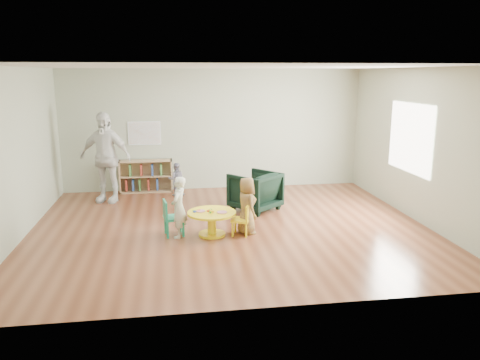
{
  "coord_description": "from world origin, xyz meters",
  "views": [
    {
      "loc": [
        -1.0,
        -7.93,
        2.69
      ],
      "look_at": [
        0.13,
        -0.3,
        0.93
      ],
      "focal_mm": 35.0,
      "sensor_mm": 36.0,
      "label": 1
    }
  ],
  "objects": [
    {
      "name": "room",
      "position": [
        0.01,
        0.0,
        1.89
      ],
      "size": [
        7.1,
        7.0,
        2.8
      ],
      "color": "brown",
      "rests_on": "ground"
    },
    {
      "name": "kid_chair_right",
      "position": [
        0.16,
        -0.45,
        0.29
      ],
      "size": [
        0.37,
        0.37,
        0.54
      ],
      "rotation": [
        0.0,
        0.0,
        1.23
      ],
      "color": "yellow",
      "rests_on": "ground"
    },
    {
      "name": "armchair",
      "position": [
        0.64,
        1.02,
        0.39
      ],
      "size": [
        1.18,
        1.19,
        0.78
      ],
      "primitive_type": "imported",
      "rotation": [
        0.0,
        0.0,
        3.83
      ],
      "color": "black",
      "rests_on": "ground"
    },
    {
      "name": "toddler",
      "position": [
        -0.91,
        2.39,
        0.37
      ],
      "size": [
        0.36,
        0.28,
        0.75
      ],
      "primitive_type": "imported",
      "rotation": [
        0.0,
        0.0,
        3.15
      ],
      "color": "#1A1C42",
      "rests_on": "ground"
    },
    {
      "name": "child_right",
      "position": [
        0.24,
        -0.37,
        0.49
      ],
      "size": [
        0.43,
        0.55,
        0.99
      ],
      "primitive_type": "imported",
      "rotation": [
        0.0,
        0.0,
        1.83
      ],
      "color": "gold",
      "rests_on": "ground"
    },
    {
      "name": "bookshelf",
      "position": [
        -1.61,
        2.86,
        0.37
      ],
      "size": [
        1.2,
        0.3,
        0.75
      ],
      "color": "tan",
      "rests_on": "ground"
    },
    {
      "name": "activity_table",
      "position": [
        -0.36,
        -0.37,
        0.29
      ],
      "size": [
        0.82,
        0.82,
        0.46
      ],
      "rotation": [
        0.0,
        0.0,
        -0.04
      ],
      "color": "yellow",
      "rests_on": "ground"
    },
    {
      "name": "alphabet_poster",
      "position": [
        -1.6,
        2.98,
        1.35
      ],
      "size": [
        0.74,
        0.01,
        0.54
      ],
      "color": "white",
      "rests_on": "ground"
    },
    {
      "name": "adult_caretaker",
      "position": [
        -2.39,
        2.11,
        0.96
      ],
      "size": [
        1.22,
        0.81,
        1.92
      ],
      "primitive_type": "imported",
      "rotation": [
        0.0,
        0.0,
        -0.33
      ],
      "color": "white",
      "rests_on": "ground"
    },
    {
      "name": "child_left",
      "position": [
        -0.91,
        -0.38,
        0.52
      ],
      "size": [
        0.36,
        0.44,
        1.04
      ],
      "primitive_type": "imported",
      "rotation": [
        0.0,
        0.0,
        -1.92
      ],
      "color": "white",
      "rests_on": "ground"
    },
    {
      "name": "kid_chair_left",
      "position": [
        -1.04,
        -0.29,
        0.33
      ],
      "size": [
        0.38,
        0.38,
        0.62
      ],
      "rotation": [
        0.0,
        0.0,
        -1.42
      ],
      "color": "#1B996E",
      "rests_on": "ground"
    }
  ]
}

